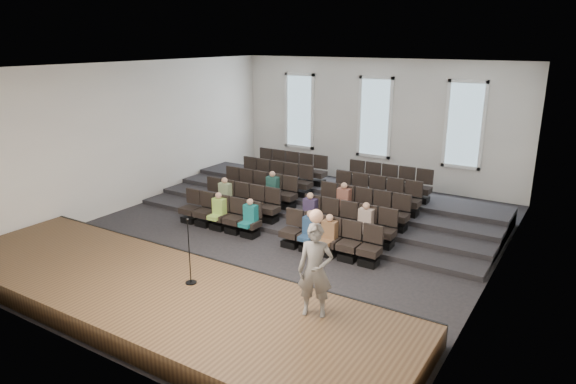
# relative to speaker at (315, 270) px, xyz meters

# --- Properties ---
(ground) EXTENTS (14.00, 14.00, 0.00)m
(ground) POSITION_rel_speaker_xyz_m (-3.54, 4.30, -1.44)
(ground) COLOR black
(ground) RESTS_ON ground
(ceiling) EXTENTS (12.00, 14.00, 0.02)m
(ceiling) POSITION_rel_speaker_xyz_m (-3.54, 4.30, 3.57)
(ceiling) COLOR white
(ceiling) RESTS_ON ground
(wall_back) EXTENTS (12.00, 0.04, 5.00)m
(wall_back) POSITION_rel_speaker_xyz_m (-3.54, 11.32, 1.06)
(wall_back) COLOR silver
(wall_back) RESTS_ON ground
(wall_front) EXTENTS (12.00, 0.04, 5.00)m
(wall_front) POSITION_rel_speaker_xyz_m (-3.54, -2.72, 1.06)
(wall_front) COLOR silver
(wall_front) RESTS_ON ground
(wall_left) EXTENTS (0.04, 14.00, 5.00)m
(wall_left) POSITION_rel_speaker_xyz_m (-9.56, 4.30, 1.06)
(wall_left) COLOR silver
(wall_left) RESTS_ON ground
(wall_right) EXTENTS (0.04, 14.00, 5.00)m
(wall_right) POSITION_rel_speaker_xyz_m (2.48, 4.30, 1.06)
(wall_right) COLOR silver
(wall_right) RESTS_ON ground
(stage) EXTENTS (11.80, 3.60, 0.50)m
(stage) POSITION_rel_speaker_xyz_m (-3.54, -0.80, -1.19)
(stage) COLOR #503922
(stage) RESTS_ON ground
(stage_lip) EXTENTS (11.80, 0.06, 0.52)m
(stage_lip) POSITION_rel_speaker_xyz_m (-3.54, 0.97, -1.19)
(stage_lip) COLOR black
(stage_lip) RESTS_ON ground
(risers) EXTENTS (11.80, 4.80, 0.60)m
(risers) POSITION_rel_speaker_xyz_m (-3.54, 7.47, -1.25)
(risers) COLOR black
(risers) RESTS_ON ground
(seating_rows) EXTENTS (6.80, 4.70, 1.67)m
(seating_rows) POSITION_rel_speaker_xyz_m (-3.54, 5.84, -0.76)
(seating_rows) COLOR black
(seating_rows) RESTS_ON ground
(windows) EXTENTS (8.44, 0.10, 3.24)m
(windows) POSITION_rel_speaker_xyz_m (-3.54, 11.25, 1.26)
(windows) COLOR white
(windows) RESTS_ON wall_back
(audience) EXTENTS (5.45, 2.64, 1.10)m
(audience) POSITION_rel_speaker_xyz_m (-3.39, 4.52, -0.65)
(audience) COLOR #9FD153
(audience) RESTS_ON seating_rows
(speaker) EXTENTS (0.80, 0.67, 1.89)m
(speaker) POSITION_rel_speaker_xyz_m (0.00, 0.00, 0.00)
(speaker) COLOR #5E5D59
(speaker) RESTS_ON stage
(mic_stand) EXTENTS (0.26, 0.26, 1.53)m
(mic_stand) POSITION_rel_speaker_xyz_m (-3.00, -0.28, -0.49)
(mic_stand) COLOR black
(mic_stand) RESTS_ON stage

